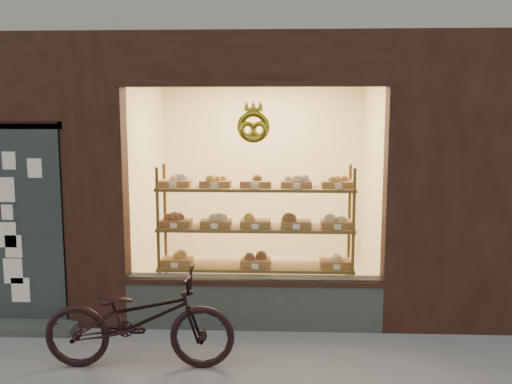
{
  "coord_description": "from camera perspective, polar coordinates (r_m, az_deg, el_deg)",
  "views": [
    {
      "loc": [
        0.73,
        -3.74,
        2.32
      ],
      "look_at": [
        0.48,
        2.0,
        1.49
      ],
      "focal_mm": 40.0,
      "sensor_mm": 36.0,
      "label": 1
    }
  ],
  "objects": [
    {
      "name": "display_shelf",
      "position": [
        6.45,
        -0.02,
        -4.53
      ],
      "size": [
        2.2,
        0.45,
        1.7
      ],
      "color": "brown",
      "rests_on": "ground"
    },
    {
      "name": "bicycle",
      "position": [
        5.36,
        -11.59,
        -12.35
      ],
      "size": [
        1.73,
        0.65,
        0.9
      ],
      "primitive_type": "imported",
      "rotation": [
        0.0,
        0.0,
        1.6
      ],
      "color": "black",
      "rests_on": "ground"
    }
  ]
}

